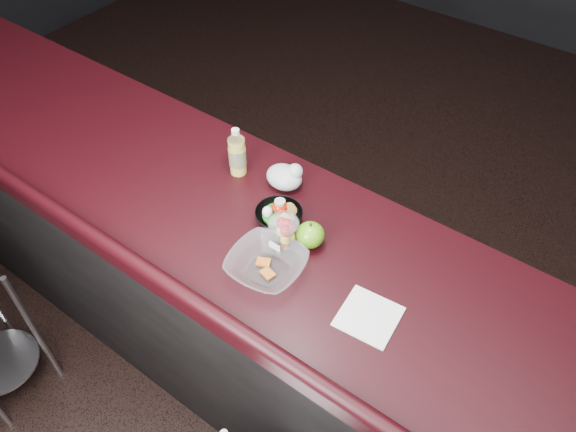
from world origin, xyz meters
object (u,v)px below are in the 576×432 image
at_px(green_apple, 310,235).
at_px(takeout_bowl, 267,264).
at_px(lemonade_bottle, 237,155).
at_px(snack_bowl, 279,216).
at_px(fruit_cup, 284,232).

height_order(green_apple, takeout_bowl, green_apple).
distance_m(lemonade_bottle, takeout_bowl, 0.46).
xyz_separation_m(lemonade_bottle, snack_bowl, (0.26, -0.11, -0.05)).
relative_size(fruit_cup, takeout_bowl, 0.55).
distance_m(green_apple, takeout_bowl, 0.17).
bearing_deg(green_apple, fruit_cup, -134.53).
bearing_deg(takeout_bowl, green_apple, 74.79).
height_order(lemonade_bottle, snack_bowl, lemonade_bottle).
height_order(lemonade_bottle, fruit_cup, lemonade_bottle).
distance_m(fruit_cup, green_apple, 0.09).
bearing_deg(lemonade_bottle, fruit_cup, -29.17).
distance_m(fruit_cup, takeout_bowl, 0.11).
bearing_deg(fruit_cup, snack_bowl, 135.05).
bearing_deg(snack_bowl, green_apple, -7.42).
xyz_separation_m(fruit_cup, takeout_bowl, (0.01, -0.10, -0.04)).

